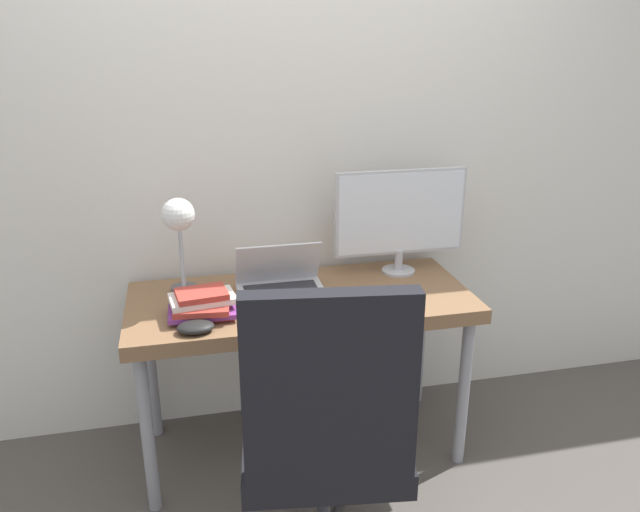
# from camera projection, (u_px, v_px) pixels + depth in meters

# --- Properties ---
(ground_plane) EXTENTS (12.00, 12.00, 0.00)m
(ground_plane) POSITION_uv_depth(u_px,v_px,m) (317.00, 492.00, 2.56)
(ground_plane) COLOR #514C47
(wall_back) EXTENTS (8.00, 0.05, 2.60)m
(wall_back) POSITION_uv_depth(u_px,v_px,m) (283.00, 148.00, 2.74)
(wall_back) COLOR silver
(wall_back) RESTS_ON ground_plane
(desk) EXTENTS (1.41, 0.62, 0.75)m
(desk) POSITION_uv_depth(u_px,v_px,m) (301.00, 312.00, 2.61)
(desk) COLOR brown
(desk) RESTS_ON ground_plane
(laptop) EXTENTS (0.36, 0.22, 0.21)m
(laptop) POSITION_uv_depth(u_px,v_px,m) (280.00, 281.00, 2.62)
(laptop) COLOR silver
(laptop) RESTS_ON desk
(monitor) EXTENTS (0.60, 0.15, 0.47)m
(monitor) POSITION_uv_depth(u_px,v_px,m) (401.00, 216.00, 2.75)
(monitor) COLOR #B7B7BC
(monitor) RESTS_ON desk
(desk_lamp) EXTENTS (0.13, 0.29, 0.44)m
(desk_lamp) POSITION_uv_depth(u_px,v_px,m) (179.00, 223.00, 2.39)
(desk_lamp) COLOR #4C4C51
(desk_lamp) RESTS_ON desk
(office_chair) EXTENTS (0.60, 0.58, 1.12)m
(office_chair) POSITION_uv_depth(u_px,v_px,m) (327.00, 428.00, 1.95)
(office_chair) COLOR black
(office_chair) RESTS_ON ground_plane
(book_stack) EXTENTS (0.26, 0.21, 0.10)m
(book_stack) POSITION_uv_depth(u_px,v_px,m) (203.00, 304.00, 2.38)
(book_stack) COLOR #B2382D
(book_stack) RESTS_ON desk
(tv_remote) EXTENTS (0.04, 0.14, 0.02)m
(tv_remote) POSITION_uv_depth(u_px,v_px,m) (343.00, 307.00, 2.46)
(tv_remote) COLOR black
(tv_remote) RESTS_ON desk
(game_controller) EXTENTS (0.14, 0.10, 0.04)m
(game_controller) POSITION_uv_depth(u_px,v_px,m) (196.00, 327.00, 2.27)
(game_controller) COLOR black
(game_controller) RESTS_ON desk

